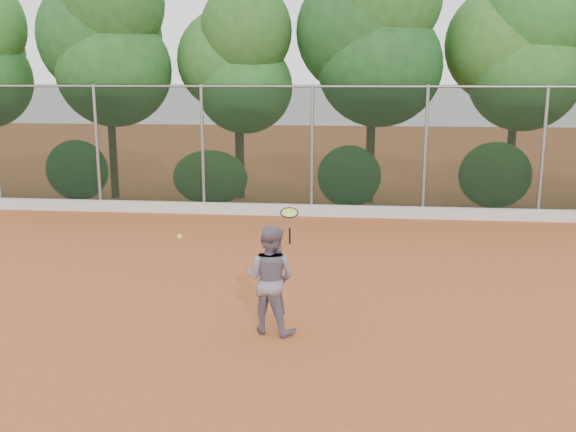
# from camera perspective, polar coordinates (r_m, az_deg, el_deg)

# --- Properties ---
(ground) EXTENTS (80.00, 80.00, 0.00)m
(ground) POSITION_cam_1_polar(r_m,az_deg,el_deg) (10.90, -0.57, -7.55)
(ground) COLOR #AA5228
(ground) RESTS_ON ground
(concrete_curb) EXTENTS (24.00, 0.20, 0.30)m
(concrete_curb) POSITION_cam_1_polar(r_m,az_deg,el_deg) (17.41, 2.06, 0.51)
(concrete_curb) COLOR silver
(concrete_curb) RESTS_ON ground
(tennis_player) EXTENTS (0.94, 0.83, 1.62)m
(tennis_player) POSITION_cam_1_polar(r_m,az_deg,el_deg) (9.40, -1.58, -5.62)
(tennis_player) COLOR slate
(tennis_player) RESTS_ON ground
(chainlink_fence) EXTENTS (24.09, 0.09, 3.50)m
(chainlink_fence) POSITION_cam_1_polar(r_m,az_deg,el_deg) (17.32, 2.15, 6.17)
(chainlink_fence) COLOR black
(chainlink_fence) RESTS_ON ground
(foliage_backdrop) EXTENTS (23.70, 3.63, 7.55)m
(foliage_backdrop) POSITION_cam_1_polar(r_m,az_deg,el_deg) (19.25, 0.97, 14.37)
(foliage_backdrop) COLOR #3D2817
(foliage_backdrop) RESTS_ON ground
(tennis_racket) EXTENTS (0.29, 0.28, 0.54)m
(tennis_racket) POSITION_cam_1_polar(r_m,az_deg,el_deg) (9.01, 0.13, 0.05)
(tennis_racket) COLOR black
(tennis_racket) RESTS_ON ground
(tennis_ball_in_flight) EXTENTS (0.07, 0.07, 0.07)m
(tennis_ball_in_flight) POSITION_cam_1_polar(r_m,az_deg,el_deg) (8.90, -9.62, -1.82)
(tennis_ball_in_flight) COLOR #E0F838
(tennis_ball_in_flight) RESTS_ON ground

